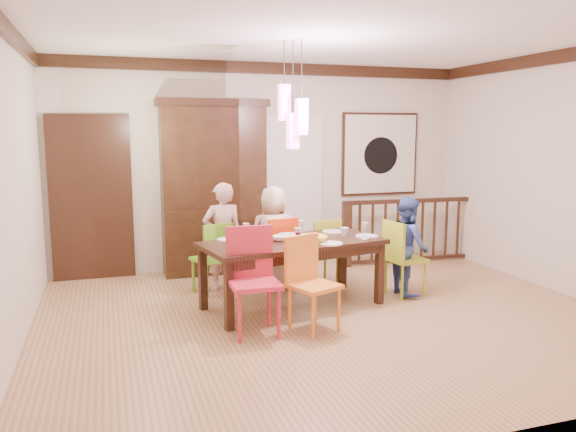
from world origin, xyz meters
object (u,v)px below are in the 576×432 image
object	(u,v)px
chair_far_left	(211,253)
person_end_right	(408,246)
chair_end_right	(406,253)
balustrade	(410,229)
dining_table	(293,249)
person_far_mid	(274,237)
china_hutch	(214,187)
person_far_left	(223,237)

from	to	relation	value
chair_far_left	person_end_right	world-z (taller)	person_end_right
chair_end_right	balustrade	bearing A→B (deg)	-39.24
dining_table	person_end_right	world-z (taller)	person_end_right
chair_far_left	person_far_mid	bearing A→B (deg)	159.33
chair_end_right	dining_table	bearing A→B (deg)	82.62
china_hutch	person_far_left	world-z (taller)	china_hutch
dining_table	chair_end_right	distance (m)	1.43
person_far_left	person_far_mid	distance (m)	0.64
chair_end_right	person_end_right	size ratio (longest dim) A/B	0.77
dining_table	person_end_right	distance (m)	1.47
chair_end_right	balustrade	world-z (taller)	balustrade
chair_far_left	chair_end_right	xyz separation A→B (m)	(2.19, -0.81, 0.02)
balustrade	person_far_left	xyz separation A→B (m)	(-2.95, -0.63, 0.17)
chair_far_left	person_far_left	size ratio (longest dim) A/B	0.65
dining_table	china_hutch	world-z (taller)	china_hutch
china_hutch	person_far_mid	xyz separation A→B (m)	(0.55, -1.02, -0.55)
china_hutch	balustrade	bearing A→B (deg)	-6.88
chair_far_left	person_end_right	xyz separation A→B (m)	(2.24, -0.76, 0.09)
chair_end_right	chair_far_left	bearing A→B (deg)	62.26
chair_end_right	china_hutch	bearing A→B (deg)	39.42
china_hutch	person_far_mid	world-z (taller)	china_hutch
dining_table	person_far_mid	xyz separation A→B (m)	(0.02, 0.81, -0.02)
chair_end_right	china_hutch	distance (m)	2.76
person_far_mid	china_hutch	bearing A→B (deg)	-53.78
china_hutch	dining_table	bearing A→B (deg)	-73.85
chair_far_left	china_hutch	bearing A→B (deg)	-123.92
dining_table	person_far_mid	size ratio (longest dim) A/B	1.66
chair_far_left	china_hutch	world-z (taller)	china_hutch
dining_table	person_far_mid	bearing A→B (deg)	78.13
china_hutch	person_end_right	xyz separation A→B (m)	(2.00, -1.78, -0.60)
person_end_right	person_far_left	bearing A→B (deg)	74.49
chair_far_left	person_end_right	bearing A→B (deg)	140.62
chair_far_left	chair_end_right	distance (m)	2.33
chair_end_right	person_end_right	distance (m)	0.10
chair_far_left	person_far_left	xyz separation A→B (m)	(0.16, 0.04, 0.17)
china_hutch	person_far_left	size ratio (longest dim) A/B	1.77
balustrade	person_end_right	size ratio (longest dim) A/B	1.81
dining_table	chair_far_left	size ratio (longest dim) A/B	2.44
chair_far_left	dining_table	bearing A→B (deg)	112.85
dining_table	person_far_left	bearing A→B (deg)	115.52
person_far_left	person_end_right	world-z (taller)	person_far_left
china_hutch	person_far_mid	distance (m)	1.28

